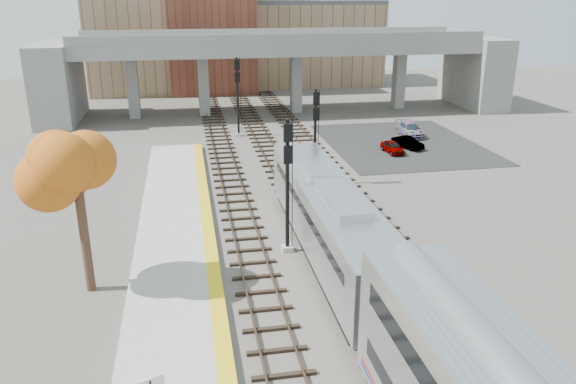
{
  "coord_description": "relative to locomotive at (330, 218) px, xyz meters",
  "views": [
    {
      "loc": [
        -6.25,
        -21.45,
        13.71
      ],
      "look_at": [
        -0.55,
        9.44,
        2.5
      ],
      "focal_mm": 35.0,
      "sensor_mm": 36.0,
      "label": 1
    }
  ],
  "objects": [
    {
      "name": "buildings_far",
      "position": [
        0.26,
        61.03,
        5.6
      ],
      "size": [
        43.0,
        21.0,
        20.6
      ],
      "color": "#A27A5E",
      "rests_on": "ground"
    },
    {
      "name": "signal_mast_mid",
      "position": [
        2.0,
        12.1,
        1.3
      ],
      "size": [
        0.6,
        0.64,
        7.17
      ],
      "color": "#9E9E99",
      "rests_on": "ground"
    },
    {
      "name": "ground",
      "position": [
        -1.0,
        -5.54,
        -2.28
      ],
      "size": [
        160.0,
        160.0,
        0.0
      ],
      "primitive_type": "plane",
      "color": "#47423D",
      "rests_on": "ground"
    },
    {
      "name": "locomotive",
      "position": [
        0.0,
        0.0,
        0.0
      ],
      "size": [
        3.02,
        19.05,
        4.1
      ],
      "color": "#A8AAB2",
      "rests_on": "ground"
    },
    {
      "name": "parking_lot",
      "position": [
        13.0,
        22.46,
        -2.26
      ],
      "size": [
        14.0,
        18.0,
        0.04
      ],
      "primitive_type": "cube",
      "color": "black",
      "rests_on": "ground"
    },
    {
      "name": "tree",
      "position": [
        -12.31,
        -1.41,
        3.66
      ],
      "size": [
        3.6,
        3.6,
        8.01
      ],
      "color": "#382619",
      "rests_on": "ground"
    },
    {
      "name": "car_b",
      "position": [
        12.81,
        20.57,
        -1.7
      ],
      "size": [
        2.42,
        3.43,
        1.07
      ],
      "primitive_type": "imported",
      "rotation": [
        0.0,
        0.0,
        0.44
      ],
      "color": "#99999E",
      "rests_on": "parking_lot"
    },
    {
      "name": "signal_mast_far",
      "position": [
        -2.1,
        28.24,
        1.72
      ],
      "size": [
        0.6,
        0.64,
        7.8
      ],
      "color": "#9E9E99",
      "rests_on": "ground"
    },
    {
      "name": "tracks",
      "position": [
        -0.07,
        6.96,
        -2.2
      ],
      "size": [
        10.7,
        95.0,
        0.25
      ],
      "color": "black",
      "rests_on": "ground"
    },
    {
      "name": "yellow_strip",
      "position": [
        -6.35,
        -5.54,
        -1.92
      ],
      "size": [
        0.7,
        60.0,
        0.01
      ],
      "primitive_type": "cube",
      "color": "yellow",
      "rests_on": "platform"
    },
    {
      "name": "signal_mast_near",
      "position": [
        -2.1,
        1.04,
        1.53
      ],
      "size": [
        0.6,
        0.64,
        7.5
      ],
      "color": "#9E9E99",
      "rests_on": "ground"
    },
    {
      "name": "car_a",
      "position": [
        10.88,
        19.35,
        -1.7
      ],
      "size": [
        1.52,
        3.24,
        1.07
      ],
      "primitive_type": "imported",
      "rotation": [
        0.0,
        0.0,
        0.08
      ],
      "color": "#99999E",
      "rests_on": "parking_lot"
    },
    {
      "name": "platform",
      "position": [
        -8.25,
        -5.54,
        -2.1
      ],
      "size": [
        4.5,
        60.0,
        0.35
      ],
      "primitive_type": "cube",
      "color": "#9E9E99",
      "rests_on": "ground"
    },
    {
      "name": "overpass",
      "position": [
        3.92,
        39.46,
        3.53
      ],
      "size": [
        54.0,
        12.0,
        9.5
      ],
      "color": "slate",
      "rests_on": "ground"
    },
    {
      "name": "car_c",
      "position": [
        14.92,
        25.16,
        -1.6
      ],
      "size": [
        1.84,
        4.43,
        1.28
      ],
      "primitive_type": "imported",
      "rotation": [
        0.0,
        0.0,
        -0.01
      ],
      "color": "#99999E",
      "rests_on": "parking_lot"
    }
  ]
}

